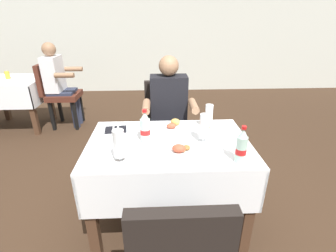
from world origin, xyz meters
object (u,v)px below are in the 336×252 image
(background_dining_table, at_px, (14,92))
(background_patron, at_px, (59,81))
(background_table_tumbler, at_px, (7,75))
(beer_glass_middle, at_px, (119,146))
(beer_glass_right, at_px, (204,128))
(seated_diner_far, at_px, (169,113))
(beer_glass_left, at_px, (209,117))
(main_dining_table, at_px, (169,162))
(plate_near_camera, at_px, (180,151))
(napkin_cutlery_set, at_px, (116,129))
(cola_bottle_secondary, at_px, (145,128))
(chair_far_diner_seat, at_px, (165,123))
(background_chair_right, at_px, (57,91))
(plate_far_diner, at_px, (173,127))
(cola_bottle_primary, at_px, (241,147))

(background_dining_table, relative_size, background_patron, 0.68)
(background_table_tumbler, bearing_deg, beer_glass_middle, -50.22)
(beer_glass_right, height_order, background_dining_table, beer_glass_right)
(seated_diner_far, bearing_deg, beer_glass_left, -57.28)
(main_dining_table, distance_m, plate_near_camera, 0.27)
(main_dining_table, xyz_separation_m, napkin_cutlery_set, (-0.42, 0.22, 0.18))
(seated_diner_far, xyz_separation_m, beer_glass_right, (0.21, -0.69, 0.15))
(plate_near_camera, xyz_separation_m, background_patron, (-1.58, 2.21, -0.06))
(cola_bottle_secondary, bearing_deg, beer_glass_right, -3.81)
(cola_bottle_secondary, distance_m, background_patron, 2.44)
(chair_far_diner_seat, height_order, beer_glass_middle, chair_far_diner_seat)
(beer_glass_middle, relative_size, napkin_cutlery_set, 1.11)
(beer_glass_left, relative_size, background_chair_right, 0.21)
(plate_far_diner, relative_size, cola_bottle_primary, 1.01)
(seated_diner_far, bearing_deg, main_dining_table, -93.18)
(background_patron, bearing_deg, plate_near_camera, -54.40)
(background_dining_table, bearing_deg, chair_far_diner_seat, -29.72)
(cola_bottle_secondary, relative_size, background_dining_table, 0.29)
(background_dining_table, bearing_deg, background_chair_right, 0.00)
(cola_bottle_secondary, relative_size, background_chair_right, 0.26)
(plate_near_camera, distance_m, cola_bottle_primary, 0.40)
(cola_bottle_primary, bearing_deg, background_dining_table, 138.50)
(beer_glass_left, distance_m, cola_bottle_primary, 0.52)
(seated_diner_far, relative_size, background_dining_table, 1.46)
(plate_far_diner, height_order, background_table_tumbler, background_table_tumbler)
(plate_far_diner, relative_size, background_patron, 0.20)
(main_dining_table, relative_size, cola_bottle_secondary, 4.76)
(plate_near_camera, xyz_separation_m, cola_bottle_secondary, (-0.23, 0.18, 0.09))
(main_dining_table, xyz_separation_m, cola_bottle_secondary, (-0.17, 0.01, 0.28))
(cola_bottle_primary, relative_size, background_patron, 0.20)
(plate_far_diner, distance_m, napkin_cutlery_set, 0.47)
(background_chair_right, height_order, background_table_tumbler, background_chair_right)
(napkin_cutlery_set, bearing_deg, plate_far_diner, 0.35)
(main_dining_table, height_order, background_dining_table, same)
(beer_glass_left, bearing_deg, napkin_cutlery_set, 179.52)
(chair_far_diner_seat, distance_m, beer_glass_middle, 1.12)
(main_dining_table, xyz_separation_m, chair_far_diner_seat, (-0.00, 0.78, -0.02))
(plate_far_diner, relative_size, beer_glass_right, 1.15)
(plate_far_diner, bearing_deg, main_dining_table, -102.90)
(napkin_cutlery_set, bearing_deg, chair_far_diner_seat, 53.45)
(seated_diner_far, xyz_separation_m, napkin_cutlery_set, (-0.46, -0.45, 0.04))
(beer_glass_left, xyz_separation_m, beer_glass_middle, (-0.65, -0.46, 0.00))
(cola_bottle_primary, bearing_deg, beer_glass_middle, 176.49)
(beer_glass_middle, relative_size, background_chair_right, 0.22)
(background_patron, bearing_deg, background_chair_right, 180.00)
(napkin_cutlery_set, bearing_deg, cola_bottle_secondary, -39.41)
(beer_glass_left, bearing_deg, plate_near_camera, -125.02)
(background_chair_right, bearing_deg, main_dining_table, -52.49)
(seated_diner_far, height_order, plate_near_camera, seated_diner_far)
(beer_glass_left, xyz_separation_m, napkin_cutlery_set, (-0.75, 0.01, -0.10))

